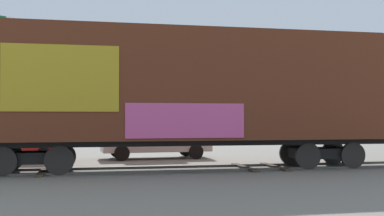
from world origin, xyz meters
TOP-DOWN VIEW (x-y plane):
  - ground_plane at (0.00, 0.00)m, footprint 260.00×260.00m
  - track at (0.43, 0.03)m, footprint 60.00×4.77m
  - freight_car at (0.92, -0.00)m, footprint 15.78×3.58m
  - hillside at (0.00, 73.58)m, footprint 149.96×35.12m
  - parked_car_red at (-5.21, 4.57)m, footprint 4.44×2.41m
  - parked_car_silver at (0.71, 4.85)m, footprint 4.72×1.92m

SIDE VIEW (x-z plane):
  - ground_plane at x=0.00m, z-range 0.00..0.00m
  - track at x=0.43m, z-range 0.00..0.08m
  - parked_car_silver at x=0.71m, z-range 0.03..1.54m
  - parked_car_red at x=-5.21m, z-range 0.00..1.65m
  - freight_car at x=0.92m, z-range 0.33..5.29m
  - hillside at x=0.00m, z-range -2.21..15.59m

